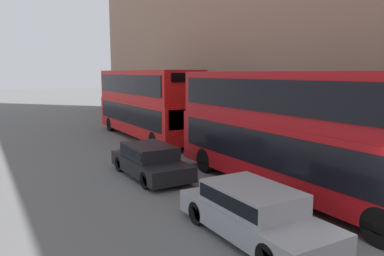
{
  "coord_description": "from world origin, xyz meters",
  "views": [
    {
      "loc": [
        -7.61,
        -3.79,
        4.12
      ],
      "look_at": [
        0.48,
        10.25,
        1.71
      ],
      "focal_mm": 35.0,
      "sensor_mm": 36.0,
      "label": 1
    }
  ],
  "objects_px": {
    "bus_second_in_queue": "(146,101)",
    "car_hatchback": "(150,160)",
    "bus_leading": "(297,127)",
    "car_dark_sedan": "(253,210)"
  },
  "relations": [
    {
      "from": "bus_second_in_queue",
      "to": "car_hatchback",
      "type": "bearing_deg",
      "value": -112.2
    },
    {
      "from": "bus_leading",
      "to": "car_hatchback",
      "type": "distance_m",
      "value": 5.86
    },
    {
      "from": "bus_leading",
      "to": "car_dark_sedan",
      "type": "height_order",
      "value": "bus_leading"
    },
    {
      "from": "bus_second_in_queue",
      "to": "car_dark_sedan",
      "type": "height_order",
      "value": "bus_second_in_queue"
    },
    {
      "from": "bus_second_in_queue",
      "to": "car_dark_sedan",
      "type": "distance_m",
      "value": 15.26
    },
    {
      "from": "bus_leading",
      "to": "bus_second_in_queue",
      "type": "relative_size",
      "value": 1.03
    },
    {
      "from": "bus_second_in_queue",
      "to": "car_dark_sedan",
      "type": "xyz_separation_m",
      "value": [
        -3.4,
        -14.78,
        -1.65
      ]
    },
    {
      "from": "bus_second_in_queue",
      "to": "car_hatchback",
      "type": "distance_m",
      "value": 9.15
    },
    {
      "from": "car_hatchback",
      "to": "bus_leading",
      "type": "bearing_deg",
      "value": -52.89
    },
    {
      "from": "bus_leading",
      "to": "car_hatchback",
      "type": "relative_size",
      "value": 2.53
    }
  ]
}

